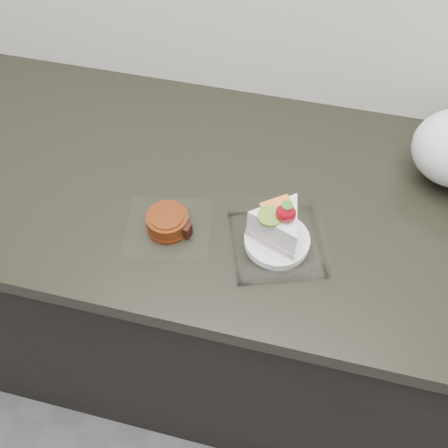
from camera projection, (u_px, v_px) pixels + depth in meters
The scene contains 3 objects.
counter at pixel (242, 296), 1.38m from camera, with size 2.04×0.64×0.90m.
cake_tray at pixel (278, 234), 0.92m from camera, with size 0.21×0.21×0.13m.
mooncake_wrap at pixel (168, 223), 0.96m from camera, with size 0.19×0.18×0.04m.
Camera 1 is at (0.11, 1.02, 1.68)m, focal length 40.00 mm.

